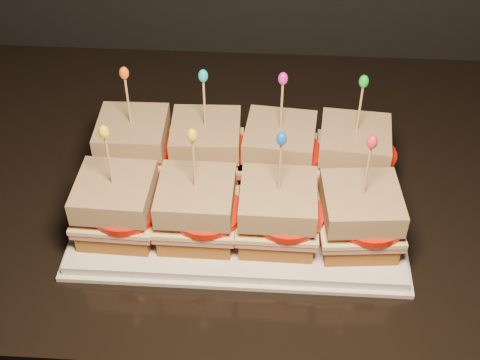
{
  "coord_description": "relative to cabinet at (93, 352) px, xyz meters",
  "views": [
    {
      "loc": [
        1.06,
        0.99,
        1.55
      ],
      "look_at": [
        1.02,
        1.61,
        0.98
      ],
      "focal_mm": 50.0,
      "sensor_mm": 36.0,
      "label": 1
    }
  ],
  "objects": [
    {
      "name": "sandwich_6_frill",
      "position": [
        0.34,
        -0.14,
        0.65
      ],
      "size": [
        0.01,
        0.01,
        0.02
      ],
      "primitive_type": "ellipsoid",
      "color": "blue",
      "rests_on": "sandwich_6_pick"
    },
    {
      "name": "sandwich_5_bread_bot",
      "position": [
        0.24,
        -0.14,
        0.51
      ],
      "size": [
        0.09,
        0.09,
        0.02
      ],
      "primitive_type": "cube",
      "rotation": [
        0.0,
        0.0,
        -0.01
      ],
      "color": "#5C2F13",
      "rests_on": "platter"
    },
    {
      "name": "sandwich_1_frill",
      "position": [
        0.24,
        -0.02,
        0.65
      ],
      "size": [
        0.01,
        0.01,
        0.02
      ],
      "primitive_type": "ellipsoid",
      "color": "#0FB5C8",
      "rests_on": "sandwich_1_pick"
    },
    {
      "name": "sandwich_6_ham",
      "position": [
        0.34,
        -0.14,
        0.53
      ],
      "size": [
        0.1,
        0.09,
        0.01
      ],
      "primitive_type": "cube",
      "rotation": [
        0.0,
        0.0,
        -0.01
      ],
      "color": "#C7695E",
      "rests_on": "sandwich_6_bread_bot"
    },
    {
      "name": "sandwich_3_bread_bot",
      "position": [
        0.43,
        -0.02,
        0.51
      ],
      "size": [
        0.09,
        0.09,
        0.02
      ],
      "primitive_type": "cube",
      "rotation": [
        0.0,
        0.0,
        -0.09
      ],
      "color": "#5C2F13",
      "rests_on": "platter"
    },
    {
      "name": "sandwich_1_tomato",
      "position": [
        0.25,
        -0.03,
        0.54
      ],
      "size": [
        0.09,
        0.09,
        0.01
      ],
      "primitive_type": "cylinder",
      "color": "red",
      "rests_on": "sandwich_1_cheese"
    },
    {
      "name": "sandwich_3_ham",
      "position": [
        0.43,
        -0.02,
        0.53
      ],
      "size": [
        0.1,
        0.1,
        0.01
      ],
      "primitive_type": "cube",
      "rotation": [
        0.0,
        0.0,
        -0.09
      ],
      "color": "#C7695E",
      "rests_on": "sandwich_3_bread_bot"
    },
    {
      "name": "sandwich_0_tomato",
      "position": [
        0.15,
        -0.03,
        0.54
      ],
      "size": [
        0.09,
        0.09,
        0.01
      ],
      "primitive_type": "cylinder",
      "color": "red",
      "rests_on": "sandwich_0_cheese"
    },
    {
      "name": "sandwich_7_tomato",
      "position": [
        0.45,
        -0.15,
        0.54
      ],
      "size": [
        0.09,
        0.09,
        0.01
      ],
      "primitive_type": "cylinder",
      "color": "red",
      "rests_on": "sandwich_7_cheese"
    },
    {
      "name": "sandwich_4_ham",
      "position": [
        0.14,
        -0.14,
        0.53
      ],
      "size": [
        0.1,
        0.1,
        0.01
      ],
      "primitive_type": "cube",
      "rotation": [
        0.0,
        0.0,
        -0.03
      ],
      "color": "#C7695E",
      "rests_on": "sandwich_4_bread_bot"
    },
    {
      "name": "sandwich_0_frill",
      "position": [
        0.14,
        -0.02,
        0.65
      ],
      "size": [
        0.01,
        0.01,
        0.02
      ],
      "primitive_type": "ellipsoid",
      "color": "#EE5718",
      "rests_on": "sandwich_0_pick"
    },
    {
      "name": "sandwich_6_bread_top",
      "position": [
        0.34,
        -0.14,
        0.56
      ],
      "size": [
        0.09,
        0.09,
        0.03
      ],
      "primitive_type": "cube",
      "rotation": [
        0.0,
        0.0,
        -0.01
      ],
      "color": "#562B11",
      "rests_on": "sandwich_6_tomato"
    },
    {
      "name": "sandwich_7_ham",
      "position": [
        0.43,
        -0.14,
        0.53
      ],
      "size": [
        0.1,
        0.1,
        0.01
      ],
      "primitive_type": "cube",
      "rotation": [
        0.0,
        0.0,
        0.09
      ],
      "color": "#C7695E",
      "rests_on": "sandwich_7_bread_bot"
    },
    {
      "name": "sandwich_2_cheese",
      "position": [
        0.34,
        -0.02,
        0.53
      ],
      "size": [
        0.11,
        0.1,
        0.01
      ],
      "primitive_type": "cube",
      "rotation": [
        0.0,
        0.0,
        -0.09
      ],
      "color": "beige",
      "rests_on": "sandwich_2_ham"
    },
    {
      "name": "sandwich_0_bread_top",
      "position": [
        0.14,
        -0.02,
        0.56
      ],
      "size": [
        0.09,
        0.09,
        0.03
      ],
      "primitive_type": "cube",
      "rotation": [
        0.0,
        0.0,
        0.02
      ],
      "color": "#562B11",
      "rests_on": "sandwich_0_tomato"
    },
    {
      "name": "sandwich_3_tomato",
      "position": [
        0.45,
        -0.03,
        0.54
      ],
      "size": [
        0.09,
        0.09,
        0.01
      ],
      "primitive_type": "cylinder",
      "color": "red",
      "rests_on": "sandwich_3_cheese"
    },
    {
      "name": "sandwich_0_cheese",
      "position": [
        0.14,
        -0.02,
        0.53
      ],
      "size": [
        0.1,
        0.1,
        0.01
      ],
      "primitive_type": "cube",
      "rotation": [
        0.0,
        0.0,
        0.02
      ],
      "color": "beige",
      "rests_on": "sandwich_0_ham"
    },
    {
      "name": "sandwich_2_ham",
      "position": [
        0.34,
        -0.02,
        0.53
      ],
      "size": [
        0.1,
        0.1,
        0.01
      ],
      "primitive_type": "cube",
      "rotation": [
        0.0,
        0.0,
        -0.09
      ],
      "color": "#C7695E",
      "rests_on": "sandwich_2_bread_bot"
    },
    {
      "name": "sandwich_5_pick",
      "position": [
        0.24,
        -0.14,
        0.61
      ],
      "size": [
        0.0,
        0.0,
        0.09
      ],
      "primitive_type": "cylinder",
      "color": "tan",
      "rests_on": "sandwich_5_bread_top"
    },
    {
      "name": "sandwich_1_bread_bot",
      "position": [
        0.24,
        -0.02,
        0.51
      ],
      "size": [
        0.09,
        0.09,
        0.02
      ],
      "primitive_type": "cube",
      "rotation": [
        0.0,
        0.0,
        0.03
      ],
      "color": "#5C2F13",
      "rests_on": "platter"
    },
    {
      "name": "sandwich_7_bread_bot",
      "position": [
        0.43,
        -0.14,
        0.51
      ],
      "size": [
        0.09,
        0.09,
        0.02
      ],
      "primitive_type": "cube",
      "rotation": [
        0.0,
        0.0,
        0.09
      ],
      "color": "#5C2F13",
      "rests_on": "platter"
    },
    {
      "name": "sandwich_2_pick",
      "position": [
        0.34,
        -0.02,
        0.61
      ],
      "size": [
        0.0,
        0.0,
        0.09
      ],
      "primitive_type": "cylinder",
      "color": "tan",
      "rests_on": "sandwich_2_bread_top"
    },
    {
      "name": "sandwich_1_ham",
      "position": [
        0.24,
        -0.02,
        0.53
      ],
      "size": [
        0.1,
        0.1,
        0.01
      ],
      "primitive_type": "cube",
      "rotation": [
        0.0,
        0.0,
        0.03
      ],
      "color": "#C7695E",
      "rests_on": "sandwich_1_bread_bot"
    },
    {
      "name": "sandwich_2_bread_top",
      "position": [
        0.34,
        -0.02,
        0.56
      ],
      "size": [
        0.1,
        0.1,
        0.03
      ],
      "primitive_type": "cube",
      "rotation": [
        0.0,
        0.0,
        -0.09
      ],
      "color": "#562B11",
      "rests_on": "sandwich_2_tomato"
    },
    {
      "name": "sandwich_7_cheese",
      "position": [
        0.43,
        -0.14,
        0.53
      ],
      "size": [
        0.11,
        0.1,
        0.01
      ],
      "primitive_type": "cube",
      "rotation": [
        0.0,
        0.0,
        0.09
      ],
      "color": "beige",
      "rests_on": "sandwich_7_ham"
    },
    {
      "name": "granite_slab",
      "position": [
        -0.0,
        -0.0,
        0.46
      ],
      "size": [
        2.67,
        0.64,
        0.04
      ],
      "primitive_type": "cube",
      "color": "black",
      "rests_on": "cabinet"
    },
    {
      "name": "platter",
      "position": [
        0.29,
        -0.08,
        0.49
      ],
      "size": [
        0.41,
        0.25,
        0.02
      ],
      "primitive_type": "cube",
      "color": "white",
      "rests_on": "granite_slab"
    },
    {
      "name": "sandwich_4_pick",
      "position": [
        0.14,
        -0.14,
        0.61
      ],
      "size": [
        0.0,
        0.0,
        0.09
      ],
      "primitive_type": "cylinder",
      "color": "tan",
      "rests_on": "sandwich_4_bread_top"
    },
    {
      "name": "sandwich_2_bread_bot",
      "position": [
        0.34,
        -0.02,
        0.51
      ],
      "size": [
        0.09,
        0.09,
        0.02
      ],
      "primitive_type": "cube",
      "rotation": [
        0.0,
        0.0,
        -0.09
      ],
      "color": "#5C2F13",
      "rests_on": "platter"
    },
    {
      "name": "sandwich_4_frill",
      "position": [
        0.14,
        -0.14,
        0.65
      ],
      "size": [
        0.01,
        0.01,
        0.02
      ],
      "primitive_type": "ellipsoid",
      "color": "yellow",
      "rests_on": "sandwich_4_pick"
    },
    {
      "name": "sandwich_5_bread_top",
      "position": [
        0.24,
        -0.14,
        0.56
      ],
      "size": [
        0.09,
        0.09,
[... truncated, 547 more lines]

